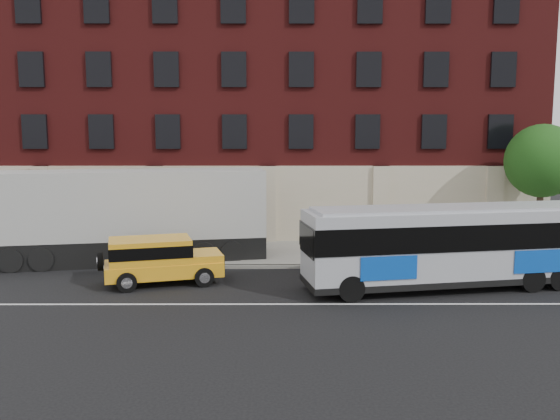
{
  "coord_description": "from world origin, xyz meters",
  "views": [
    {
      "loc": [
        0.55,
        -20.06,
        6.17
      ],
      "look_at": [
        0.62,
        5.5,
        2.67
      ],
      "focal_mm": 38.73,
      "sensor_mm": 36.0,
      "label": 1
    }
  ],
  "objects_px": {
    "street_tree": "(543,164)",
    "city_bus": "(454,243)",
    "yellow_suv": "(158,258)",
    "sign_pole": "(73,235)",
    "shipping_container": "(125,217)"
  },
  "relations": [
    {
      "from": "street_tree",
      "to": "yellow_suv",
      "type": "bearing_deg",
      "value": -160.87
    },
    {
      "from": "sign_pole",
      "to": "shipping_container",
      "type": "xyz_separation_m",
      "value": [
        2.04,
        1.15,
        0.64
      ]
    },
    {
      "from": "street_tree",
      "to": "city_bus",
      "type": "relative_size",
      "value": 0.52
    },
    {
      "from": "yellow_suv",
      "to": "shipping_container",
      "type": "height_order",
      "value": "shipping_container"
    },
    {
      "from": "city_bus",
      "to": "shipping_container",
      "type": "relative_size",
      "value": 0.92
    },
    {
      "from": "shipping_container",
      "to": "sign_pole",
      "type": "bearing_deg",
      "value": -150.57
    },
    {
      "from": "sign_pole",
      "to": "yellow_suv",
      "type": "xyz_separation_m",
      "value": [
        4.28,
        -2.82,
        -0.39
      ]
    },
    {
      "from": "street_tree",
      "to": "shipping_container",
      "type": "distance_m",
      "value": 20.25
    },
    {
      "from": "street_tree",
      "to": "shipping_container",
      "type": "bearing_deg",
      "value": -173.76
    },
    {
      "from": "sign_pole",
      "to": "city_bus",
      "type": "height_order",
      "value": "city_bus"
    },
    {
      "from": "street_tree",
      "to": "city_bus",
      "type": "height_order",
      "value": "street_tree"
    },
    {
      "from": "yellow_suv",
      "to": "city_bus",
      "type": "bearing_deg",
      "value": -3.18
    },
    {
      "from": "sign_pole",
      "to": "shipping_container",
      "type": "distance_m",
      "value": 2.43
    },
    {
      "from": "street_tree",
      "to": "yellow_suv",
      "type": "relative_size",
      "value": 1.25
    },
    {
      "from": "city_bus",
      "to": "sign_pole",
      "type": "bearing_deg",
      "value": 167.64
    }
  ]
}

